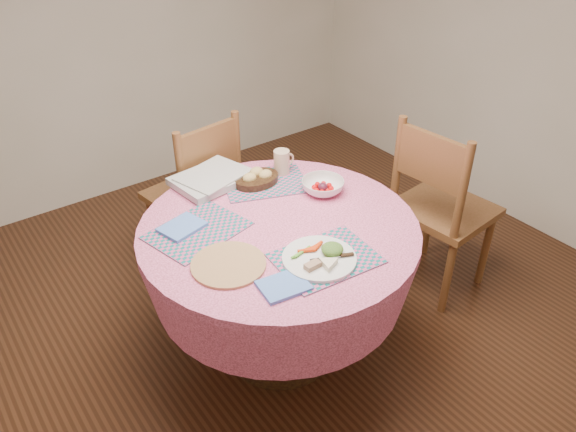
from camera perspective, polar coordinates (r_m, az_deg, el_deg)
name	(u,v)px	position (r m, az deg, el deg)	size (l,w,h in m)	color
ground	(280,346)	(2.95, -0.80, -13.10)	(4.00, 4.00, 0.00)	#331C0F
dining_table	(279,261)	(2.57, -0.90, -4.55)	(1.24, 1.24, 0.75)	pink
chair_right	(439,206)	(3.10, 15.10, 1.01)	(0.50, 0.52, 1.03)	brown
chair_back	(198,192)	(3.21, -9.14, 2.47)	(0.51, 0.49, 0.98)	brown
placemat_front	(326,258)	(2.27, 3.85, -4.32)	(0.40, 0.30, 0.01)	#136A6D
placemat_left	(198,230)	(2.45, -9.18, -1.46)	(0.40, 0.30, 0.01)	#136A6D
placemat_back	(265,182)	(2.77, -2.34, 3.43)	(0.40, 0.30, 0.01)	#136A6D
wicker_trivet	(228,264)	(2.24, -6.07, -4.92)	(0.30, 0.30, 0.01)	#925F3F
napkin_near	(284,286)	(2.12, -0.45, -7.10)	(0.18, 0.14, 0.01)	#5684DD
napkin_far	(182,227)	(2.47, -10.70, -1.11)	(0.18, 0.14, 0.01)	#5684DD
dinner_plate	(321,257)	(2.24, 3.40, -4.17)	(0.30, 0.30, 0.05)	white
bread_bowl	(257,178)	(2.76, -3.20, 3.90)	(0.23, 0.23, 0.08)	black
latte_mug	(282,162)	(2.83, -0.61, 5.54)	(0.12, 0.08, 0.12)	#D5B392
fruit_bowl	(323,187)	(2.69, 3.55, 3.01)	(0.21, 0.21, 0.06)	white
newspaper_stack	(211,179)	(2.78, -7.85, 3.77)	(0.39, 0.33, 0.04)	silver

